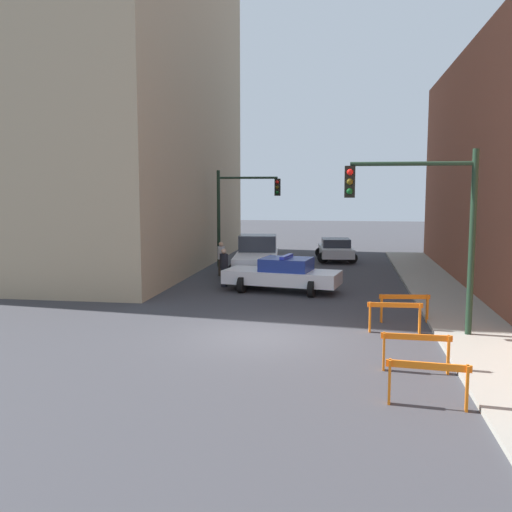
% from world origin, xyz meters
% --- Properties ---
extents(ground_plane, '(120.00, 120.00, 0.00)m').
position_xyz_m(ground_plane, '(0.00, 0.00, 0.00)').
color(ground_plane, '#38383D').
extents(sidewalk_right, '(2.40, 44.00, 0.12)m').
position_xyz_m(sidewalk_right, '(6.20, 0.00, 0.06)').
color(sidewalk_right, gray).
rests_on(sidewalk_right, ground_plane).
extents(building_corner_left, '(14.00, 20.00, 21.98)m').
position_xyz_m(building_corner_left, '(-12.00, 14.00, 10.99)').
color(building_corner_left, tan).
rests_on(building_corner_left, ground_plane).
extents(traffic_light_near, '(3.64, 0.35, 5.20)m').
position_xyz_m(traffic_light_near, '(4.73, 0.74, 3.53)').
color(traffic_light_near, black).
rests_on(traffic_light_near, sidewalk_right).
extents(traffic_light_far, '(3.44, 0.35, 5.20)m').
position_xyz_m(traffic_light_far, '(-3.30, 14.30, 3.40)').
color(traffic_light_far, black).
rests_on(traffic_light_far, ground_plane).
extents(police_car, '(4.95, 2.88, 1.52)m').
position_xyz_m(police_car, '(-0.11, 7.29, 0.72)').
color(police_car, white).
rests_on(police_car, ground_plane).
extents(white_truck, '(3.00, 5.58, 1.90)m').
position_xyz_m(white_truck, '(-1.89, 11.70, 0.91)').
color(white_truck, silver).
rests_on(white_truck, ground_plane).
extents(parked_car_near, '(2.56, 4.46, 1.31)m').
position_xyz_m(parked_car_near, '(1.83, 17.96, 0.67)').
color(parked_car_near, silver).
rests_on(parked_car_near, ground_plane).
extents(pedestrian_crossing, '(0.51, 0.51, 1.66)m').
position_xyz_m(pedestrian_crossing, '(-2.76, 8.01, 0.86)').
color(pedestrian_crossing, black).
rests_on(pedestrian_crossing, ground_plane).
extents(pedestrian_corner, '(0.48, 0.48, 1.66)m').
position_xyz_m(pedestrian_corner, '(-3.56, 11.07, 0.86)').
color(pedestrian_corner, '#382D23').
rests_on(pedestrian_corner, ground_plane).
extents(barrier_front, '(1.60, 0.31, 0.90)m').
position_xyz_m(barrier_front, '(4.03, -4.78, 0.62)').
color(barrier_front, orange).
rests_on(barrier_front, ground_plane).
extents(barrier_mid, '(1.60, 0.20, 0.90)m').
position_xyz_m(barrier_mid, '(4.06, -2.59, 0.62)').
color(barrier_mid, orange).
rests_on(barrier_mid, ground_plane).
extents(barrier_back, '(1.60, 0.24, 0.90)m').
position_xyz_m(barrier_back, '(3.88, 1.05, 0.62)').
color(barrier_back, orange).
rests_on(barrier_back, ground_plane).
extents(barrier_corner, '(1.59, 0.35, 0.90)m').
position_xyz_m(barrier_corner, '(4.29, 2.43, 0.62)').
color(barrier_corner, orange).
rests_on(barrier_corner, ground_plane).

